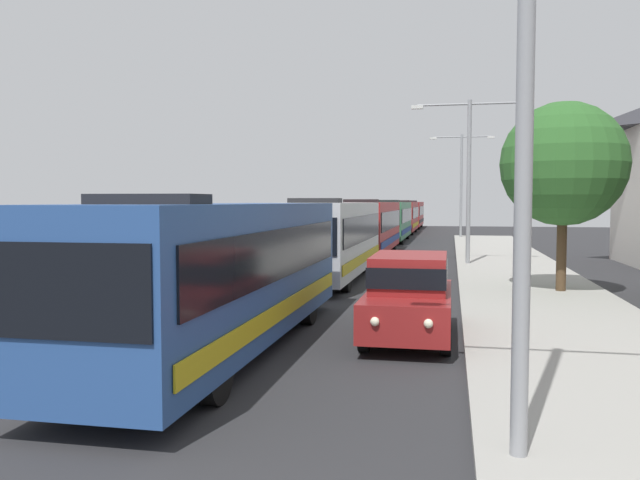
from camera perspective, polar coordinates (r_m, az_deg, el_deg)
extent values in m
cube|color=#284C8C|center=(13.45, -8.51, -2.55)|extent=(2.50, 11.17, 2.70)
cube|color=black|center=(13.03, -3.27, -1.16)|extent=(0.04, 10.28, 1.00)
cube|color=black|center=(13.90, -13.44, -0.96)|extent=(0.04, 10.28, 1.00)
cube|color=black|center=(8.41, -21.79, -4.28)|extent=(2.30, 0.04, 1.20)
cube|color=gold|center=(13.17, -3.21, -6.15)|extent=(0.03, 10.61, 0.36)
cube|color=black|center=(10.29, -15.01, 3.53)|extent=(1.75, 0.90, 0.16)
cylinder|color=black|center=(10.08, -9.34, -11.51)|extent=(0.28, 1.00, 1.00)
cylinder|color=black|center=(11.04, -20.25, -10.36)|extent=(0.28, 1.00, 1.00)
cylinder|color=black|center=(16.22, -1.04, -5.76)|extent=(0.28, 1.00, 1.00)
cylinder|color=black|center=(16.84, -8.40, -5.46)|extent=(0.28, 1.00, 1.00)
cube|color=silver|center=(25.27, 1.07, 0.28)|extent=(2.50, 10.63, 2.70)
cube|color=black|center=(25.05, 3.92, 1.05)|extent=(0.04, 9.78, 1.00)
cube|color=black|center=(25.51, -1.74, 1.10)|extent=(0.04, 9.78, 1.00)
cube|color=black|center=(20.03, -1.72, 0.31)|extent=(2.30, 0.04, 1.20)
cube|color=gold|center=(25.12, 3.94, -1.58)|extent=(0.03, 10.10, 0.36)
cube|color=black|center=(22.10, -0.44, 3.54)|extent=(1.75, 0.90, 0.16)
cylinder|color=black|center=(21.94, 2.32, -3.35)|extent=(0.28, 1.00, 1.00)
cylinder|color=black|center=(22.40, -3.25, -3.21)|extent=(0.28, 1.00, 1.00)
cylinder|color=black|center=(28.07, 4.36, -1.87)|extent=(0.28, 1.00, 1.00)
cylinder|color=black|center=(28.43, -0.04, -1.79)|extent=(0.28, 1.00, 1.00)
cube|color=maroon|center=(36.97, 4.42, 1.27)|extent=(2.50, 11.87, 2.70)
cube|color=black|center=(36.83, 6.38, 1.80)|extent=(0.04, 10.92, 1.00)
cube|color=black|center=(37.14, 2.48, 1.83)|extent=(0.04, 10.92, 1.00)
cube|color=black|center=(31.07, 3.05, 1.42)|extent=(2.30, 0.04, 1.20)
cube|color=navy|center=(36.88, 6.39, 0.01)|extent=(0.03, 11.28, 0.36)
cube|color=black|center=(33.42, 3.67, 3.50)|extent=(1.75, 0.90, 0.16)
cylinder|color=black|center=(33.27, 5.50, -1.05)|extent=(0.28, 1.00, 1.00)
cylinder|color=black|center=(33.57, 1.76, -0.99)|extent=(0.28, 1.00, 1.00)
cylinder|color=black|center=(40.16, 6.55, -0.28)|extent=(0.28, 1.00, 1.00)
cylinder|color=black|center=(40.41, 3.44, -0.24)|extent=(0.28, 1.00, 1.00)
cube|color=#33724C|center=(50.10, 6.30, 1.83)|extent=(2.50, 11.52, 2.70)
cube|color=black|center=(49.99, 7.76, 2.21)|extent=(0.04, 10.60, 1.00)
cube|color=black|center=(50.22, 4.86, 2.24)|extent=(0.04, 10.60, 1.00)
cube|color=black|center=(44.34, 5.62, 2.01)|extent=(2.30, 0.04, 1.20)
cube|color=navy|center=(50.02, 7.76, 0.90)|extent=(0.03, 10.94, 0.36)
cube|color=black|center=(46.64, 5.92, 3.47)|extent=(1.75, 0.90, 0.16)
cylinder|color=black|center=(46.50, 7.24, 0.22)|extent=(0.28, 1.00, 1.00)
cylinder|color=black|center=(46.72, 4.55, 0.25)|extent=(0.28, 1.00, 1.00)
cylinder|color=black|center=(53.21, 7.79, 0.62)|extent=(0.28, 1.00, 1.00)
cylinder|color=black|center=(53.40, 5.43, 0.64)|extent=(0.28, 1.00, 1.00)
cube|color=maroon|center=(62.43, 7.35, 2.14)|extent=(2.50, 10.45, 2.70)
cube|color=black|center=(62.34, 8.52, 2.45)|extent=(0.04, 9.61, 1.00)
cube|color=black|center=(62.53, 6.19, 2.47)|extent=(0.04, 9.61, 1.00)
cube|color=black|center=(57.20, 6.96, 2.32)|extent=(2.30, 0.04, 1.20)
cube|color=gold|center=(62.37, 8.52, 1.39)|extent=(0.03, 9.93, 0.36)
cube|color=black|center=(59.29, 7.14, 3.45)|extent=(1.75, 0.90, 0.16)
cylinder|color=black|center=(59.17, 8.17, 0.90)|extent=(0.28, 1.00, 1.00)
cylinder|color=black|center=(59.34, 6.05, 0.92)|extent=(0.28, 1.00, 1.00)
cylinder|color=black|center=(65.27, 8.49, 1.13)|extent=(0.28, 1.00, 1.00)
cylinder|color=black|center=(65.42, 6.57, 1.15)|extent=(0.28, 1.00, 1.00)
cube|color=maroon|center=(74.94, 8.06, 2.34)|extent=(2.50, 11.24, 2.70)
cube|color=black|center=(74.87, 9.03, 2.60)|extent=(0.04, 10.34, 1.00)
cube|color=black|center=(75.03, 7.09, 2.62)|extent=(0.04, 10.34, 1.00)
cube|color=black|center=(69.31, 7.77, 2.51)|extent=(2.30, 0.04, 1.20)
cube|color=black|center=(74.90, 9.03, 1.72)|extent=(0.03, 10.68, 0.36)
cube|color=black|center=(71.57, 7.90, 3.44)|extent=(1.75, 0.90, 0.16)
cylinder|color=black|center=(71.44, 8.76, 1.32)|extent=(0.28, 1.00, 1.00)
cylinder|color=black|center=(71.58, 7.00, 1.34)|extent=(0.28, 1.00, 1.00)
cylinder|color=black|center=(78.00, 9.00, 1.49)|extent=(0.28, 1.00, 1.00)
cylinder|color=black|center=(78.13, 7.39, 1.51)|extent=(0.28, 1.00, 1.00)
cube|color=maroon|center=(14.58, 7.92, -6.04)|extent=(1.84, 4.48, 0.80)
cube|color=maroon|center=(14.62, 7.98, -2.85)|extent=(1.62, 2.60, 0.80)
cube|color=black|center=(14.62, 7.98, -2.85)|extent=(1.66, 2.69, 0.44)
sphere|color=#F9EFCC|center=(12.39, 4.89, -7.24)|extent=(0.18, 0.18, 0.18)
sphere|color=#F9EFCC|center=(12.31, 9.62, -7.34)|extent=(0.18, 0.18, 0.18)
cylinder|color=black|center=(13.36, 3.97, -8.42)|extent=(0.22, 0.70, 0.70)
cylinder|color=black|center=(13.25, 11.10, -8.57)|extent=(0.22, 0.70, 0.70)
cylinder|color=black|center=(16.07, 5.29, -6.40)|extent=(0.22, 0.70, 0.70)
cylinder|color=black|center=(15.98, 11.19, -6.51)|extent=(0.22, 0.70, 0.70)
cube|color=black|center=(76.01, 5.61, 2.19)|extent=(2.30, 1.80, 2.20)
cube|color=#333338|center=(79.78, 5.89, 2.50)|extent=(2.35, 5.80, 2.70)
cube|color=black|center=(75.09, 5.54, 2.40)|extent=(2.07, 0.04, 0.90)
cylinder|color=black|center=(76.15, 4.83, 1.44)|extent=(0.26, 0.90, 0.90)
cylinder|color=black|center=(75.94, 6.38, 1.43)|extent=(0.26, 0.90, 0.90)
cylinder|color=black|center=(81.11, 5.25, 1.56)|extent=(0.26, 0.90, 0.90)
cylinder|color=black|center=(80.91, 6.70, 1.55)|extent=(0.26, 0.90, 0.90)
cylinder|color=gray|center=(7.80, 17.82, 14.75)|extent=(0.20, 0.20, 8.99)
cylinder|color=gray|center=(31.27, 13.09, 5.04)|extent=(0.20, 0.20, 7.73)
cylinder|color=gray|center=(31.59, 10.92, 11.73)|extent=(2.44, 0.10, 0.10)
cube|color=silver|center=(31.61, 8.66, 11.59)|extent=(0.56, 0.28, 0.16)
cylinder|color=gray|center=(31.65, 15.43, 11.65)|extent=(2.44, 0.10, 0.10)
cube|color=silver|center=(31.74, 17.67, 11.44)|extent=(0.56, 0.28, 0.16)
cylinder|color=gray|center=(54.91, 12.45, 4.73)|extent=(0.20, 0.20, 8.51)
cylinder|color=gray|center=(55.16, 11.27, 8.96)|extent=(2.34, 0.10, 0.10)
cube|color=silver|center=(55.17, 10.04, 8.89)|extent=(0.56, 0.28, 0.16)
cylinder|color=gray|center=(55.19, 13.73, 8.92)|extent=(2.34, 0.10, 0.10)
cube|color=silver|center=(55.24, 14.96, 8.82)|extent=(0.56, 0.28, 0.16)
cylinder|color=#4C3823|center=(22.56, 20.68, -1.02)|extent=(0.32, 0.32, 2.55)
sphere|color=#2D6028|center=(22.53, 20.84, 6.34)|extent=(4.06, 4.06, 4.06)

